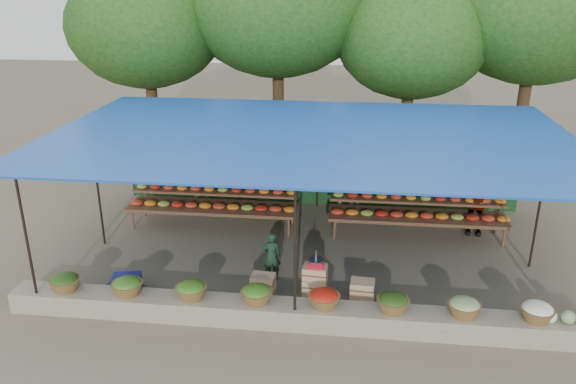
# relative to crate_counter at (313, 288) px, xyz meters

# --- Properties ---
(ground) EXTENTS (60.00, 60.00, 0.00)m
(ground) POSITION_rel_crate_counter_xyz_m (-0.26, 1.96, -0.31)
(ground) COLOR #685E4C
(ground) RESTS_ON ground
(stone_curb) EXTENTS (10.60, 0.55, 0.40)m
(stone_curb) POSITION_rel_crate_counter_xyz_m (-0.26, -0.79, -0.11)
(stone_curb) COLOR slate
(stone_curb) RESTS_ON ground
(stall_canopy) EXTENTS (10.80, 6.60, 2.82)m
(stall_canopy) POSITION_rel_crate_counter_xyz_m (-0.26, 2.03, 2.36)
(stall_canopy) COLOR black
(stall_canopy) RESTS_ON ground
(produce_baskets) EXTENTS (8.98, 0.58, 0.34)m
(produce_baskets) POSITION_rel_crate_counter_xyz_m (-0.36, -0.79, 0.25)
(produce_baskets) COLOR brown
(produce_baskets) RESTS_ON stone_curb
(netting_backdrop) EXTENTS (10.60, 0.06, 2.50)m
(netting_backdrop) POSITION_rel_crate_counter_xyz_m (-0.26, 5.11, 0.94)
(netting_backdrop) COLOR #1C4F24
(netting_backdrop) RESTS_ON ground
(tree_row) EXTENTS (16.51, 5.50, 7.12)m
(tree_row) POSITION_rel_crate_counter_xyz_m (0.25, 8.05, 4.39)
(tree_row) COLOR #331B12
(tree_row) RESTS_ON ground
(fruit_table_left) EXTENTS (4.21, 0.95, 0.93)m
(fruit_table_left) POSITION_rel_crate_counter_xyz_m (-2.75, 3.31, 0.30)
(fruit_table_left) COLOR #4C351E
(fruit_table_left) RESTS_ON ground
(fruit_table_right) EXTENTS (4.21, 0.95, 0.93)m
(fruit_table_right) POSITION_rel_crate_counter_xyz_m (2.25, 3.31, 0.30)
(fruit_table_right) COLOR #4C351E
(fruit_table_right) RESTS_ON ground
(crate_counter) EXTENTS (2.37, 0.37, 0.77)m
(crate_counter) POSITION_rel_crate_counter_xyz_m (0.00, 0.00, 0.00)
(crate_counter) COLOR tan
(crate_counter) RESTS_ON ground
(weighing_scale) EXTENTS (0.31, 0.31, 0.33)m
(weighing_scale) POSITION_rel_crate_counter_xyz_m (0.04, -0.00, 0.54)
(weighing_scale) COLOR red
(weighing_scale) RESTS_ON crate_counter
(vendor_seated) EXTENTS (0.44, 0.36, 1.06)m
(vendor_seated) POSITION_rel_crate_counter_xyz_m (-0.92, 0.76, 0.22)
(vendor_seated) COLOR #17321F
(vendor_seated) RESTS_ON ground
(customer_left) EXTENTS (0.85, 0.73, 1.52)m
(customer_left) POSITION_rel_crate_counter_xyz_m (-3.24, 4.23, 0.45)
(customer_left) COLOR slate
(customer_left) RESTS_ON ground
(customer_mid) EXTENTS (1.17, 1.01, 1.57)m
(customer_mid) POSITION_rel_crate_counter_xyz_m (0.78, 4.12, 0.47)
(customer_mid) COLOR slate
(customer_mid) RESTS_ON ground
(customer_right) EXTENTS (0.99, 0.52, 1.62)m
(customer_right) POSITION_rel_crate_counter_xyz_m (3.64, 3.57, 0.50)
(customer_right) COLOR slate
(customer_right) RESTS_ON ground
(blue_crate_front) EXTENTS (0.56, 0.49, 0.28)m
(blue_crate_front) POSITION_rel_crate_counter_xyz_m (-3.79, -0.37, -0.17)
(blue_crate_front) COLOR navy
(blue_crate_front) RESTS_ON ground
(blue_crate_back) EXTENTS (0.62, 0.51, 0.33)m
(blue_crate_back) POSITION_rel_crate_counter_xyz_m (-3.71, -0.02, -0.15)
(blue_crate_back) COLOR navy
(blue_crate_back) RESTS_ON ground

